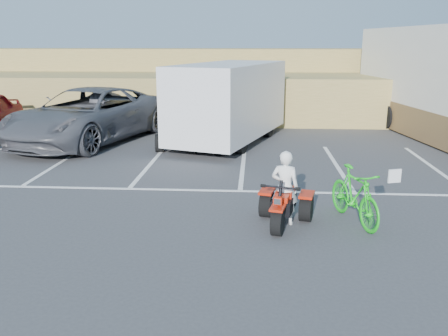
# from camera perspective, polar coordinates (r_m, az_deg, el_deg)

# --- Properties ---
(ground) EXTENTS (100.00, 100.00, 0.00)m
(ground) POSITION_cam_1_polar(r_m,az_deg,el_deg) (9.09, 1.45, -7.41)
(ground) COLOR #3C3C3F
(ground) RESTS_ON ground
(parking_stripes) EXTENTS (28.00, 5.16, 0.01)m
(parking_stripes) POSITION_cam_1_polar(r_m,az_deg,el_deg) (12.95, 6.03, -0.60)
(parking_stripes) COLOR white
(parking_stripes) RESTS_ON ground
(grass_embankment) EXTENTS (40.00, 8.50, 3.10)m
(grass_embankment) POSITION_cam_1_polar(r_m,az_deg,el_deg) (23.97, 3.04, 10.07)
(grass_embankment) COLOR olive
(grass_embankment) RESTS_ON ground
(red_trike_atv) EXTENTS (1.36, 1.62, 0.92)m
(red_trike_atv) POSITION_cam_1_polar(r_m,az_deg,el_deg) (9.34, 7.01, -6.89)
(red_trike_atv) COLOR red
(red_trike_atv) RESTS_ON ground
(rider) EXTENTS (0.60, 0.46, 1.46)m
(rider) POSITION_cam_1_polar(r_m,az_deg,el_deg) (9.24, 7.33, -2.35)
(rider) COLOR white
(rider) RESTS_ON ground
(green_dirt_bike) EXTENTS (1.06, 1.91, 1.11)m
(green_dirt_bike) POSITION_cam_1_polar(r_m,az_deg,el_deg) (9.61, 15.43, -3.21)
(green_dirt_bike) COLOR #14BF19
(green_dirt_bike) RESTS_ON ground
(grey_pickup) EXTENTS (4.99, 7.42, 1.89)m
(grey_pickup) POSITION_cam_1_polar(r_m,az_deg,el_deg) (17.47, -16.08, 6.10)
(grey_pickup) COLOR #4A4C52
(grey_pickup) RESTS_ON ground
(cargo_trailer) EXTENTS (4.07, 6.32, 2.74)m
(cargo_trailer) POSITION_cam_1_polar(r_m,az_deg,el_deg) (16.61, 0.64, 8.13)
(cargo_trailer) COLOR silver
(cargo_trailer) RESTS_ON ground
(quad_atv_blue) EXTENTS (1.46, 1.83, 1.09)m
(quad_atv_blue) POSITION_cam_1_polar(r_m,az_deg,el_deg) (16.06, -5.84, 2.44)
(quad_atv_blue) COLOR navy
(quad_atv_blue) RESTS_ON ground
(quad_atv_green) EXTENTS (1.15, 1.46, 0.88)m
(quad_atv_green) POSITION_cam_1_polar(r_m,az_deg,el_deg) (15.45, -1.83, 2.01)
(quad_atv_green) COLOR #155F16
(quad_atv_green) RESTS_ON ground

